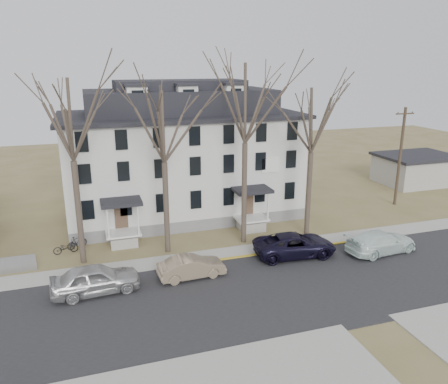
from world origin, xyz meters
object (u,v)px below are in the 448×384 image
object	(u,v)px
tree_mid_left	(163,122)
bicycle_left	(66,248)
car_tan	(192,268)
car_silver	(96,280)
tree_mid_right	(313,116)
car_navy	(295,245)
car_white	(381,242)
bicycle_right	(77,243)
tree_far_left	(69,114)
tree_center	(246,98)
utility_pole_far	(400,156)
boarding_house	(182,156)

from	to	relation	value
tree_mid_left	bicycle_left	xyz separation A→B (m)	(-7.20, 1.88, -9.14)
tree_mid_left	car_tan	distance (m)	10.01
tree_mid_left	car_silver	distance (m)	11.22
tree_mid_right	car_navy	distance (m)	9.91
car_white	bicycle_left	xyz separation A→B (m)	(-22.11, 6.89, -0.34)
tree_mid_right	bicycle_right	world-z (taller)	tree_mid_right
car_navy	bicycle_left	xyz separation A→B (m)	(-15.81, 5.46, -0.36)
tree_mid_left	bicycle_right	xyz separation A→B (m)	(-6.40, 2.60, -9.12)
tree_far_left	bicycle_left	world-z (taller)	tree_far_left
tree_mid_left	tree_center	bearing A→B (deg)	0.00
tree_mid_right	bicycle_left	xyz separation A→B (m)	(-18.70, 1.88, -9.14)
tree_far_left	car_silver	distance (m)	10.57
tree_far_left	car_silver	bearing A→B (deg)	-81.44
tree_mid_left	tree_mid_right	bearing A→B (deg)	0.00
car_navy	tree_center	bearing A→B (deg)	41.52
tree_mid_left	bicycle_right	bearing A→B (deg)	157.90
tree_mid_right	car_tan	world-z (taller)	tree_mid_right
bicycle_left	bicycle_right	xyz separation A→B (m)	(0.79, 0.72, 0.02)
car_tan	bicycle_right	size ratio (longest dim) A/B	2.73
car_silver	tree_mid_right	bearing A→B (deg)	-78.61
tree_center	utility_pole_far	xyz separation A→B (m)	(17.50, 4.20, -6.18)
tree_center	tree_mid_left	bearing A→B (deg)	180.00
car_navy	bicycle_left	size ratio (longest dim) A/B	3.39
tree_mid_right	bicycle_left	size ratio (longest dim) A/B	7.26
bicycle_left	bicycle_right	distance (m)	1.07
tree_far_left	bicycle_left	bearing A→B (deg)	122.53
tree_center	car_white	world-z (taller)	tree_center
bicycle_right	car_navy	bearing A→B (deg)	-142.35
tree_mid_right	car_silver	xyz separation A→B (m)	(-16.79, -4.70, -8.71)
boarding_house	car_silver	world-z (taller)	boarding_house
tree_far_left	car_navy	size ratio (longest dim) A/B	2.31
car_silver	bicycle_right	xyz separation A→B (m)	(-1.11, 7.30, -0.42)
tree_center	utility_pole_far	bearing A→B (deg)	13.50
tree_mid_left	tree_mid_right	xyz separation A→B (m)	(11.50, 0.00, 0.00)
tree_far_left	utility_pole_far	xyz separation A→B (m)	(29.50, 4.20, -5.44)
tree_far_left	tree_mid_left	size ratio (longest dim) A/B	1.08
utility_pole_far	car_tan	world-z (taller)	utility_pole_far
boarding_house	tree_far_left	world-z (taller)	tree_far_left
tree_far_left	tree_mid_right	xyz separation A→B (m)	(17.50, 0.00, -0.74)
tree_center	bicycle_left	size ratio (longest dim) A/B	8.38
tree_center	tree_mid_right	world-z (taller)	tree_center
tree_far_left	tree_center	size ratio (longest dim) A/B	0.93
car_silver	bicycle_right	bearing A→B (deg)	4.43
car_tan	tree_center	bearing A→B (deg)	-52.36
utility_pole_far	boarding_house	bearing A→B (deg)	169.08
tree_center	tree_far_left	bearing A→B (deg)	180.00
tree_mid_left	utility_pole_far	world-z (taller)	tree_mid_left
tree_mid_right	tree_center	bearing A→B (deg)	180.00
car_silver	bicycle_left	size ratio (longest dim) A/B	3.00
car_tan	car_navy	xyz separation A→B (m)	(7.91, 0.97, 0.10)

